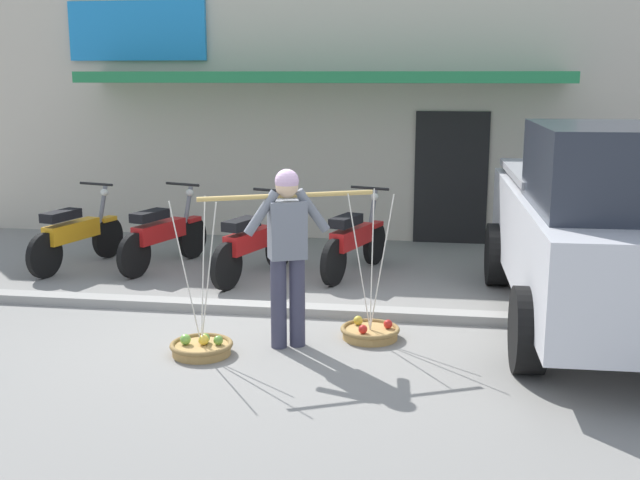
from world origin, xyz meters
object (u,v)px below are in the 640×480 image
at_px(motorcycle_second_in_row, 162,235).
at_px(motorcycle_end_of_row, 354,241).
at_px(motorcycle_third_in_row, 253,244).
at_px(fruit_basket_right_side, 202,346).
at_px(motorcycle_nearest_shop, 75,235).
at_px(fruit_vendor, 287,246).
at_px(fruit_basket_left_side, 370,331).
at_px(parked_truck, 613,229).

distance_m(motorcycle_second_in_row, motorcycle_end_of_row, 2.56).
relative_size(motorcycle_third_in_row, motorcycle_end_of_row, 1.00).
xyz_separation_m(fruit_basket_right_side, motorcycle_third_in_row, (-0.17, 2.73, 0.37)).
bearing_deg(motorcycle_nearest_shop, fruit_basket_right_side, -48.14).
height_order(fruit_vendor, motorcycle_third_in_row, fruit_vendor).
bearing_deg(motorcycle_nearest_shop, motorcycle_end_of_row, 2.81).
distance_m(fruit_vendor, motorcycle_end_of_row, 2.86).
bearing_deg(motorcycle_end_of_row, fruit_basket_left_side, -80.01).
bearing_deg(fruit_basket_right_side, fruit_vendor, 24.42).
bearing_deg(fruit_vendor, motorcycle_second_in_row, 128.96).
bearing_deg(parked_truck, fruit_basket_left_side, -164.11).
height_order(motorcycle_nearest_shop, parked_truck, parked_truck).
distance_m(fruit_basket_left_side, motorcycle_third_in_row, 2.67).
bearing_deg(fruit_basket_left_side, fruit_vendor, -155.39).
height_order(motorcycle_second_in_row, motorcycle_end_of_row, same).
xyz_separation_m(fruit_basket_left_side, motorcycle_second_in_row, (-2.99, 2.43, 0.38)).
bearing_deg(fruit_vendor, motorcycle_third_in_row, 111.06).
xyz_separation_m(motorcycle_third_in_row, parked_truck, (4.01, -1.38, 0.58)).
bearing_deg(motorcycle_end_of_row, motorcycle_nearest_shop, -177.19).
relative_size(fruit_basket_left_side, motorcycle_third_in_row, 0.83).
relative_size(motorcycle_second_in_row, motorcycle_third_in_row, 1.00).
distance_m(fruit_basket_left_side, motorcycle_second_in_row, 3.87).
bearing_deg(fruit_basket_left_side, motorcycle_end_of_row, 99.99).
relative_size(fruit_vendor, motorcycle_third_in_row, 0.97).
bearing_deg(fruit_vendor, fruit_basket_right_side, -155.58).
bearing_deg(fruit_basket_left_side, motorcycle_third_in_row, 129.19).
height_order(fruit_basket_right_side, motorcycle_third_in_row, fruit_basket_right_side).
bearing_deg(motorcycle_nearest_shop, fruit_basket_left_side, -28.67).
bearing_deg(motorcycle_end_of_row, motorcycle_second_in_row, -179.54).
xyz_separation_m(fruit_vendor, motorcycle_third_in_row, (-0.92, 2.39, -0.52)).
distance_m(fruit_basket_left_side, motorcycle_nearest_shop, 4.73).
distance_m(fruit_basket_right_side, motorcycle_second_in_row, 3.47).
height_order(fruit_basket_right_side, motorcycle_second_in_row, fruit_basket_right_side).
xyz_separation_m(fruit_vendor, fruit_basket_right_side, (-0.75, -0.34, -0.90)).
bearing_deg(fruit_basket_left_side, motorcycle_second_in_row, 140.93).
relative_size(motorcycle_end_of_row, parked_truck, 0.37).
distance_m(motorcycle_nearest_shop, parked_truck, 6.70).
bearing_deg(fruit_basket_left_side, motorcycle_nearest_shop, 151.33).
height_order(fruit_basket_left_side, fruit_basket_right_side, same).
distance_m(fruit_vendor, motorcycle_nearest_shop, 4.31).
bearing_deg(motorcycle_second_in_row, fruit_vendor, -51.04).
relative_size(motorcycle_third_in_row, parked_truck, 0.37).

